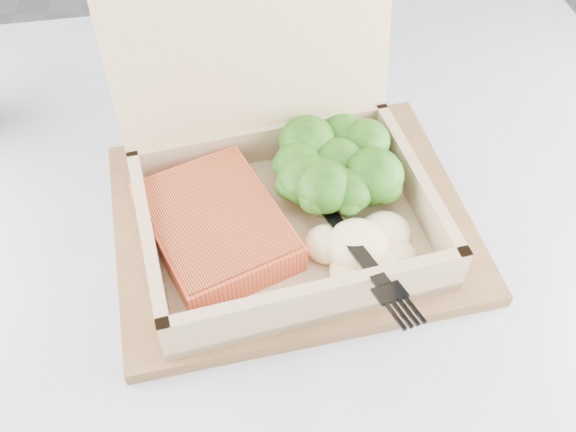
{
  "coord_description": "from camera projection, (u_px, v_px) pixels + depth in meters",
  "views": [
    {
      "loc": [
        0.63,
        -0.7,
        1.21
      ],
      "look_at": [
        0.64,
        -0.36,
        0.8
      ],
      "focal_mm": 40.0,
      "sensor_mm": 36.0,
      "label": 1
    }
  ],
  "objects": [
    {
      "name": "cafe_table",
      "position": [
        274.0,
        392.0,
        0.69
      ],
      "size": [
        0.99,
        0.99,
        0.76
      ],
      "rotation": [
        0.0,
        0.0,
        0.14
      ],
      "color": "black",
      "rests_on": "floor"
    },
    {
      "name": "serving_tray",
      "position": [
        291.0,
        220.0,
        0.57
      ],
      "size": [
        0.35,
        0.3,
        0.01
      ],
      "primitive_type": "cube",
      "rotation": [
        0.0,
        0.0,
        0.19
      ],
      "color": "brown",
      "rests_on": "cafe_table"
    },
    {
      "name": "takeout_container",
      "position": [
        275.0,
        160.0,
        0.54
      ],
      "size": [
        0.29,
        0.27,
        0.23
      ],
      "rotation": [
        0.0,
        0.0,
        0.24
      ],
      "color": "tan",
      "rests_on": "serving_tray"
    },
    {
      "name": "salmon_fillet",
      "position": [
        216.0,
        226.0,
        0.53
      ],
      "size": [
        0.15,
        0.16,
        0.03
      ],
      "primitive_type": "cube",
      "rotation": [
        0.0,
        0.0,
        0.46
      ],
      "color": "#D7452A",
      "rests_on": "takeout_container"
    },
    {
      "name": "broccoli_pile",
      "position": [
        338.0,
        168.0,
        0.56
      ],
      "size": [
        0.12,
        0.12,
        0.04
      ],
      "primitive_type": null,
      "color": "#397D1B",
      "rests_on": "takeout_container"
    },
    {
      "name": "mashed_potatoes",
      "position": [
        358.0,
        245.0,
        0.52
      ],
      "size": [
        0.08,
        0.07,
        0.03
      ],
      "primitive_type": "ellipsoid",
      "color": "beige",
      "rests_on": "takeout_container"
    },
    {
      "name": "plastic_fork",
      "position": [
        342.0,
        225.0,
        0.52
      ],
      "size": [
        0.07,
        0.15,
        0.03
      ],
      "rotation": [
        0.0,
        0.0,
        3.48
      ],
      "color": "black",
      "rests_on": "mashed_potatoes"
    },
    {
      "name": "receipt",
      "position": [
        247.0,
        101.0,
        0.69
      ],
      "size": [
        0.1,
        0.15,
        0.0
      ],
      "primitive_type": "cube",
      "rotation": [
        0.0,
        0.0,
        0.21
      ],
      "color": "white",
      "rests_on": "cafe_table"
    }
  ]
}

